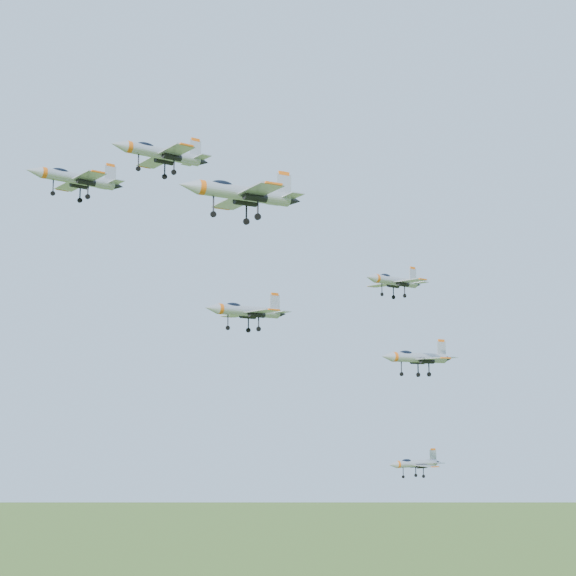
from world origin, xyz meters
TOP-DOWN VIEW (x-y plane):
  - jet_lead at (-13.21, 14.57)m, footprint 14.04×11.54m
  - jet_left_high at (-9.00, -1.79)m, footprint 13.38×10.99m
  - jet_right_high at (-9.80, -20.86)m, footprint 13.98×11.64m
  - jet_left_low at (5.80, 1.11)m, footprint 13.18×10.82m
  - jet_right_low at (18.33, -14.15)m, footprint 10.53×8.72m
  - jet_trail at (31.78, -4.99)m, footprint 13.33×11.07m
  - jet_extra at (42.80, 6.59)m, footprint 10.86×9.04m

SIDE VIEW (x-z plane):
  - jet_extra at x=42.80m, z-range 114.53..117.43m
  - jet_trail at x=31.78m, z-range 130.58..134.14m
  - jet_left_low at x=5.80m, z-range 136.23..139.77m
  - jet_right_low at x=18.33m, z-range 139.95..142.77m
  - jet_right_high at x=-9.80m, z-range 145.21..148.95m
  - jet_lead at x=-13.21m, z-range 154.15..157.91m
  - jet_left_high at x=-9.00m, z-range 154.44..158.02m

